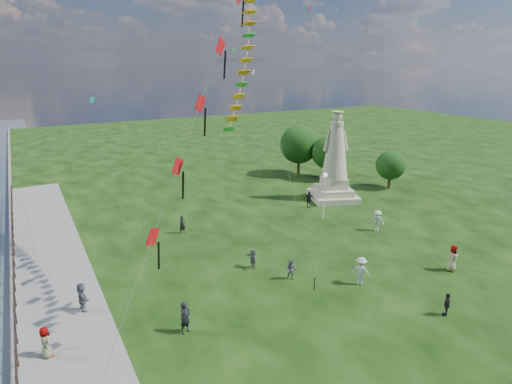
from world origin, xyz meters
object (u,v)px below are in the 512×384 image
statue (335,167)px  lamppost (325,186)px  person_1 (291,270)px  person_10 (46,344)px  person_0 (185,318)px  person_3 (447,304)px  person_6 (182,225)px  person_4 (453,258)px  person_9 (309,199)px  person_5 (82,298)px  person_2 (361,271)px  person_11 (253,258)px  person_8 (377,221)px

statue → lamppost: 6.17m
person_1 → person_10: size_ratio=0.88×
person_0 → person_3: bearing=-45.1°
statue → person_6: size_ratio=5.96×
person_4 → person_0: bearing=152.5°
person_3 → person_9: (4.26, 19.38, 0.13)m
person_5 → person_9: bearing=-71.8°
lamppost → person_1: 12.52m
person_4 → person_10: 25.81m
person_3 → person_9: person_9 is taller
person_6 → person_10: 16.58m
person_2 → person_10: person_2 is taller
lamppost → person_1: (-9.09, -8.25, -2.47)m
person_4 → person_11: person_4 is taller
person_11 → person_0: bearing=-54.9°
person_2 → person_4: (6.91, -1.71, 0.00)m
statue → person_10: bearing=-134.1°
person_8 → person_1: bearing=-113.6°
person_3 → person_6: size_ratio=0.92×
person_6 → person_9: bearing=-3.3°
person_3 → person_4: person_4 is taller
lamppost → person_5: 22.69m
person_0 → person_11: 8.37m
person_2 → person_4: size_ratio=1.00×
person_1 → person_5: (-12.79, 2.72, 0.16)m
person_5 → person_6: size_ratio=1.13×
person_4 → person_10: bearing=151.3°
statue → person_4: size_ratio=4.84×
person_6 → person_11: bearing=-80.0°
person_1 → person_6: 11.83m
person_2 → person_8: 9.89m
statue → person_3: statue is taller
person_0 → person_2: (11.92, -0.59, 0.03)m
person_1 → person_6: size_ratio=0.93×
person_11 → statue: bearing=122.3°
person_1 → person_4: 11.47m
person_5 → person_6: bearing=-50.1°
person_2 → person_5: 17.34m
person_6 → person_5: bearing=-141.3°
person_1 → person_10: 15.00m
person_0 → person_2: 11.93m
statue → person_6: statue is taller
person_4 → person_8: person_4 is taller
person_0 → person_8: person_8 is taller
person_2 → person_6: 15.77m
person_1 → person_0: bearing=-121.1°
person_3 → person_11: size_ratio=0.97×
lamppost → person_10: bearing=-159.4°
person_1 → person_9: size_ratio=0.85×
statue → person_0: bearing=-125.2°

